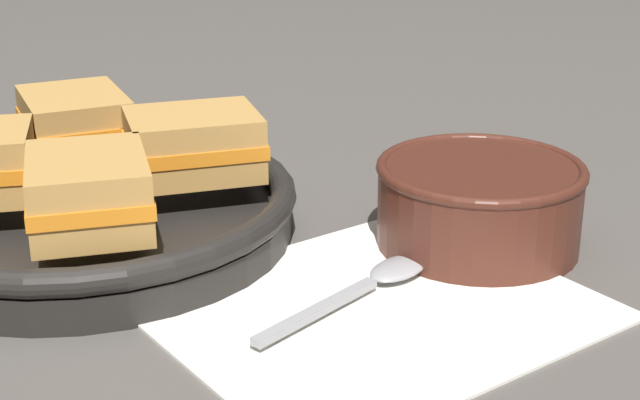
% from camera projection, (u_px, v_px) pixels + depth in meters
% --- Properties ---
extents(ground_plane, '(4.00, 4.00, 0.00)m').
position_uv_depth(ground_plane, '(335.00, 253.00, 0.68)').
color(ground_plane, '#56514C').
extents(napkin, '(0.28, 0.25, 0.00)m').
position_uv_depth(napkin, '(373.00, 307.00, 0.60)').
color(napkin, white).
rests_on(napkin, ground_plane).
extents(soup_bowl, '(0.15, 0.15, 0.06)m').
position_uv_depth(soup_bowl, '(479.00, 199.00, 0.68)').
color(soup_bowl, '#4C2319').
rests_on(soup_bowl, ground_plane).
extents(spoon, '(0.16, 0.03, 0.01)m').
position_uv_depth(spoon, '(376.00, 280.00, 0.62)').
color(spoon, '#9E9EA3').
rests_on(spoon, napkin).
extents(skillet, '(0.30, 0.30, 0.04)m').
position_uv_depth(skillet, '(87.00, 212.00, 0.70)').
color(skillet, black).
rests_on(skillet, ground_plane).
extents(sandwich_near_right, '(0.11, 0.12, 0.05)m').
position_uv_depth(sandwich_near_right, '(89.00, 192.00, 0.61)').
color(sandwich_near_right, '#C18E47').
rests_on(sandwich_near_right, skillet).
extents(sandwich_far_left, '(0.12, 0.11, 0.05)m').
position_uv_depth(sandwich_far_left, '(193.00, 144.00, 0.70)').
color(sandwich_far_left, '#C18E47').
rests_on(sandwich_far_left, skillet).
extents(sandwich_far_right, '(0.10, 0.11, 0.05)m').
position_uv_depth(sandwich_far_right, '(75.00, 123.00, 0.75)').
color(sandwich_far_right, '#C18E47').
rests_on(sandwich_far_right, skillet).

